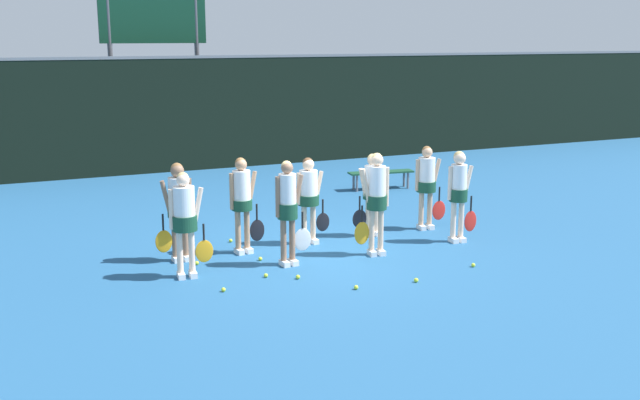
{
  "coord_description": "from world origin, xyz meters",
  "views": [
    {
      "loc": [
        -5.3,
        -11.79,
        3.79
      ],
      "look_at": [
        0.03,
        0.07,
        0.93
      ],
      "focal_mm": 42.0,
      "sensor_mm": 36.0,
      "label": 1
    }
  ],
  "objects_px": {
    "player_8": "(427,180)",
    "tennis_ball_6": "(416,280)",
    "tennis_ball_1": "(356,287)",
    "player_5": "(242,197)",
    "tennis_ball_5": "(197,263)",
    "player_0": "(185,216)",
    "tennis_ball_7": "(260,259)",
    "scoreboard": "(153,26)",
    "player_4": "(178,203)",
    "player_7": "(372,188)",
    "player_2": "(376,196)",
    "tennis_ball_0": "(231,241)",
    "player_1": "(288,205)",
    "tennis_ball_4": "(298,277)",
    "player_3": "(459,189)",
    "bench_courtside": "(381,174)",
    "tennis_ball_2": "(473,265)",
    "tennis_ball_3": "(223,290)",
    "player_6": "(309,193)",
    "tennis_ball_8": "(266,275)"
  },
  "relations": [
    {
      "from": "player_8",
      "to": "tennis_ball_6",
      "type": "height_order",
      "value": "player_8"
    },
    {
      "from": "tennis_ball_1",
      "to": "player_5",
      "type": "bearing_deg",
      "value": 109.96
    },
    {
      "from": "player_5",
      "to": "tennis_ball_5",
      "type": "distance_m",
      "value": 1.41
    },
    {
      "from": "player_0",
      "to": "tennis_ball_7",
      "type": "bearing_deg",
      "value": 19.47
    },
    {
      "from": "scoreboard",
      "to": "player_4",
      "type": "bearing_deg",
      "value": -100.35
    },
    {
      "from": "tennis_ball_1",
      "to": "tennis_ball_6",
      "type": "distance_m",
      "value": 1.02
    },
    {
      "from": "player_5",
      "to": "player_7",
      "type": "distance_m",
      "value": 2.64
    },
    {
      "from": "player_2",
      "to": "tennis_ball_1",
      "type": "distance_m",
      "value": 2.17
    },
    {
      "from": "tennis_ball_0",
      "to": "tennis_ball_1",
      "type": "height_order",
      "value": "tennis_ball_1"
    },
    {
      "from": "player_1",
      "to": "tennis_ball_4",
      "type": "bearing_deg",
      "value": -104.59
    },
    {
      "from": "player_2",
      "to": "tennis_ball_0",
      "type": "xyz_separation_m",
      "value": [
        -2.09,
        1.83,
        -1.04
      ]
    },
    {
      "from": "tennis_ball_7",
      "to": "tennis_ball_4",
      "type": "bearing_deg",
      "value": -79.91
    },
    {
      "from": "tennis_ball_0",
      "to": "tennis_ball_6",
      "type": "distance_m",
      "value": 3.95
    },
    {
      "from": "player_3",
      "to": "tennis_ball_7",
      "type": "bearing_deg",
      "value": -179.49
    },
    {
      "from": "player_5",
      "to": "bench_courtside",
      "type": "bearing_deg",
      "value": 31.77
    },
    {
      "from": "scoreboard",
      "to": "tennis_ball_7",
      "type": "xyz_separation_m",
      "value": [
        -0.54,
        -10.4,
        -4.02
      ]
    },
    {
      "from": "scoreboard",
      "to": "player_1",
      "type": "relative_size",
      "value": 3.0
    },
    {
      "from": "tennis_ball_2",
      "to": "tennis_ball_6",
      "type": "height_order",
      "value": "tennis_ball_6"
    },
    {
      "from": "tennis_ball_3",
      "to": "player_8",
      "type": "bearing_deg",
      "value": 22.41
    },
    {
      "from": "tennis_ball_0",
      "to": "tennis_ball_5",
      "type": "bearing_deg",
      "value": -130.09
    },
    {
      "from": "player_6",
      "to": "tennis_ball_1",
      "type": "relative_size",
      "value": 23.8
    },
    {
      "from": "scoreboard",
      "to": "player_8",
      "type": "xyz_separation_m",
      "value": [
        3.21,
        -9.7,
        -3.07
      ]
    },
    {
      "from": "player_4",
      "to": "tennis_ball_0",
      "type": "relative_size",
      "value": 25.63
    },
    {
      "from": "tennis_ball_7",
      "to": "player_7",
      "type": "bearing_deg",
      "value": 15.05
    },
    {
      "from": "tennis_ball_5",
      "to": "tennis_ball_8",
      "type": "bearing_deg",
      "value": -52.93
    },
    {
      "from": "tennis_ball_8",
      "to": "tennis_ball_2",
      "type": "bearing_deg",
      "value": -15.09
    },
    {
      "from": "player_1",
      "to": "player_4",
      "type": "distance_m",
      "value": 1.89
    },
    {
      "from": "player_8",
      "to": "bench_courtside",
      "type": "bearing_deg",
      "value": 80.24
    },
    {
      "from": "tennis_ball_0",
      "to": "tennis_ball_6",
      "type": "height_order",
      "value": "tennis_ball_6"
    },
    {
      "from": "scoreboard",
      "to": "tennis_ball_1",
      "type": "relative_size",
      "value": 78.65
    },
    {
      "from": "tennis_ball_3",
      "to": "player_7",
      "type": "bearing_deg",
      "value": 28.74
    },
    {
      "from": "player_3",
      "to": "tennis_ball_1",
      "type": "bearing_deg",
      "value": -144.94
    },
    {
      "from": "player_2",
      "to": "tennis_ball_3",
      "type": "distance_m",
      "value": 3.3
    },
    {
      "from": "tennis_ball_8",
      "to": "scoreboard",
      "type": "bearing_deg",
      "value": 86.1
    },
    {
      "from": "player_0",
      "to": "player_5",
      "type": "relative_size",
      "value": 1.0
    },
    {
      "from": "player_5",
      "to": "player_2",
      "type": "bearing_deg",
      "value": -33.98
    },
    {
      "from": "player_8",
      "to": "tennis_ball_3",
      "type": "bearing_deg",
      "value": -151.43
    },
    {
      "from": "player_5",
      "to": "tennis_ball_7",
      "type": "height_order",
      "value": "player_5"
    },
    {
      "from": "tennis_ball_6",
      "to": "tennis_ball_8",
      "type": "bearing_deg",
      "value": 149.96
    },
    {
      "from": "player_2",
      "to": "tennis_ball_4",
      "type": "height_order",
      "value": "player_2"
    },
    {
      "from": "player_1",
      "to": "player_3",
      "type": "distance_m",
      "value": 3.44
    },
    {
      "from": "player_1",
      "to": "tennis_ball_0",
      "type": "relative_size",
      "value": 26.78
    },
    {
      "from": "player_0",
      "to": "player_3",
      "type": "relative_size",
      "value": 1.0
    },
    {
      "from": "player_2",
      "to": "tennis_ball_4",
      "type": "xyz_separation_m",
      "value": [
        -1.77,
        -0.69,
        -1.04
      ]
    },
    {
      "from": "bench_courtside",
      "to": "tennis_ball_6",
      "type": "relative_size",
      "value": 24.1
    },
    {
      "from": "player_3",
      "to": "tennis_ball_0",
      "type": "distance_m",
      "value": 4.37
    },
    {
      "from": "player_4",
      "to": "tennis_ball_6",
      "type": "bearing_deg",
      "value": -42.12
    },
    {
      "from": "scoreboard",
      "to": "tennis_ball_6",
      "type": "relative_size",
      "value": 75.92
    },
    {
      "from": "player_3",
      "to": "player_5",
      "type": "bearing_deg",
      "value": 172.38
    },
    {
      "from": "tennis_ball_4",
      "to": "tennis_ball_5",
      "type": "height_order",
      "value": "same"
    }
  ]
}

